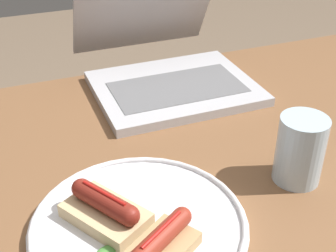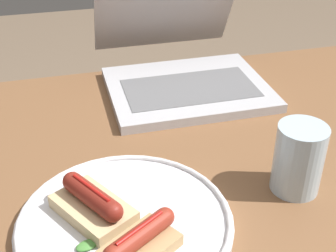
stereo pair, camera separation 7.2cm
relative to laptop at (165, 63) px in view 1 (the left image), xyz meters
name	(u,v)px [view 1 (the left image)]	position (x,y,z in m)	size (l,w,h in m)	color
desk	(192,175)	(-0.04, -0.24, -0.10)	(1.46, 0.67, 0.71)	brown
laptop	(165,63)	(0.00, 0.00, 0.00)	(0.31, 0.36, 0.23)	#B7B7BC
plate	(139,225)	(-0.19, -0.39, -0.03)	(0.29, 0.29, 0.02)	silver
sausage_toast_left	(161,243)	(-0.18, -0.45, -0.01)	(0.11, 0.10, 0.04)	tan
sausage_toast_middle	(105,209)	(-0.23, -0.37, -0.01)	(0.11, 0.13, 0.05)	#D6B784
drinking_glass	(300,150)	(0.07, -0.38, 0.01)	(0.07, 0.07, 0.10)	silver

